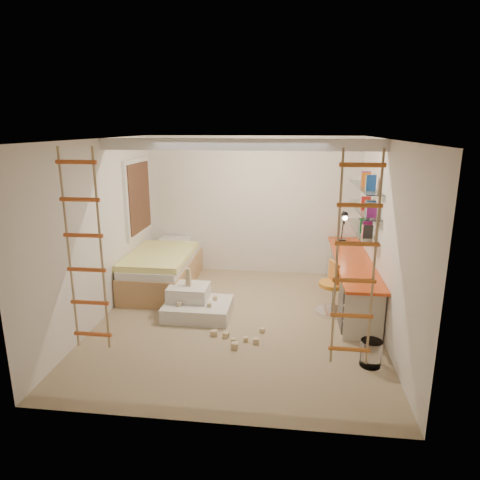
# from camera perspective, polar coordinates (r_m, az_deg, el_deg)

# --- Properties ---
(floor) EXTENTS (4.50, 4.50, 0.00)m
(floor) POSITION_cam_1_polar(r_m,az_deg,el_deg) (6.39, -0.33, -10.72)
(floor) COLOR #9C8664
(floor) RESTS_ON ground
(ceiling_beam) EXTENTS (4.00, 0.18, 0.16)m
(ceiling_beam) POSITION_cam_1_polar(r_m,az_deg,el_deg) (6.06, 0.00, 12.62)
(ceiling_beam) COLOR white
(ceiling_beam) RESTS_ON ceiling
(window_frame) EXTENTS (0.06, 1.15, 1.35)m
(window_frame) POSITION_cam_1_polar(r_m,az_deg,el_deg) (7.79, -13.51, 5.55)
(window_frame) COLOR white
(window_frame) RESTS_ON wall_left
(window_blind) EXTENTS (0.02, 1.00, 1.20)m
(window_blind) POSITION_cam_1_polar(r_m,az_deg,el_deg) (7.78, -13.24, 5.55)
(window_blind) COLOR #4C2D1E
(window_blind) RESTS_ON window_frame
(rope_ladder_left) EXTENTS (0.41, 0.04, 2.13)m
(rope_ladder_left) POSITION_cam_1_polar(r_m,az_deg,el_deg) (4.64, -19.96, -1.60)
(rope_ladder_left) COLOR #E35826
(rope_ladder_left) RESTS_ON ceiling
(rope_ladder_right) EXTENTS (0.41, 0.04, 2.13)m
(rope_ladder_right) POSITION_cam_1_polar(r_m,az_deg,el_deg) (4.20, 15.14, -2.90)
(rope_ladder_right) COLOR orange
(rope_ladder_right) RESTS_ON ceiling
(waste_bin) EXTENTS (0.26, 0.26, 0.32)m
(waste_bin) POSITION_cam_1_polar(r_m,az_deg,el_deg) (5.47, 17.05, -14.23)
(waste_bin) COLOR white
(waste_bin) RESTS_ON floor
(desk) EXTENTS (0.56, 2.80, 0.75)m
(desk) POSITION_cam_1_polar(r_m,az_deg,el_deg) (7.06, 14.60, -5.12)
(desk) COLOR #D54919
(desk) RESTS_ON floor
(shelves) EXTENTS (0.25, 1.80, 0.71)m
(shelves) POSITION_cam_1_polar(r_m,az_deg,el_deg) (7.05, 16.14, 4.01)
(shelves) COLOR white
(shelves) RESTS_ON wall_right
(bed) EXTENTS (1.02, 2.00, 0.69)m
(bed) POSITION_cam_1_polar(r_m,az_deg,el_deg) (7.68, -10.22, -3.81)
(bed) COLOR #AD7F51
(bed) RESTS_ON floor
(task_lamp) EXTENTS (0.14, 0.36, 0.57)m
(task_lamp) POSITION_cam_1_polar(r_m,az_deg,el_deg) (7.77, 13.71, 2.40)
(task_lamp) COLOR black
(task_lamp) RESTS_ON desk
(swivel_chair) EXTENTS (0.60, 0.60, 0.80)m
(swivel_chair) POSITION_cam_1_polar(r_m,az_deg,el_deg) (6.67, 12.19, -7.14)
(swivel_chair) COLOR orange
(swivel_chair) RESTS_ON floor
(play_platform) EXTENTS (0.98, 0.77, 0.43)m
(play_platform) POSITION_cam_1_polar(r_m,az_deg,el_deg) (6.55, -5.97, -8.50)
(play_platform) COLOR silver
(play_platform) RESTS_ON floor
(toy_blocks) EXTENTS (1.30, 1.10, 0.70)m
(toy_blocks) POSITION_cam_1_polar(r_m,az_deg,el_deg) (6.10, -3.14, -9.90)
(toy_blocks) COLOR #CCB284
(toy_blocks) RESTS_ON floor
(books) EXTENTS (0.14, 0.70, 0.92)m
(books) POSITION_cam_1_polar(r_m,az_deg,el_deg) (7.04, 16.19, 4.65)
(books) COLOR #262626
(books) RESTS_ON shelves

